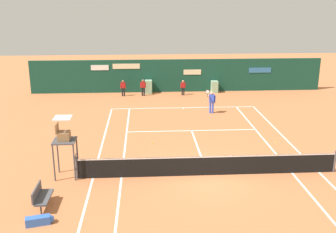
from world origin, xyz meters
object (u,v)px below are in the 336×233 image
at_px(player_on_baseline, 212,100).
at_px(tennis_ball_near_service_line, 152,143).
at_px(equipment_bag, 41,220).
at_px(ball_kid_left_post, 143,86).
at_px(ball_kid_centre_post, 183,87).
at_px(umpire_chair, 64,138).
at_px(tennis_ball_by_sideline, 275,143).
at_px(ball_kid_right_post, 123,87).
at_px(player_bench, 41,195).

height_order(player_on_baseline, tennis_ball_near_service_line, player_on_baseline).
bearing_deg(equipment_bag, tennis_ball_near_service_line, 62.09).
xyz_separation_m(ball_kid_left_post, tennis_ball_near_service_line, (0.49, -11.33, -0.77)).
bearing_deg(ball_kid_centre_post, equipment_bag, 65.03).
relative_size(umpire_chair, tennis_ball_near_service_line, 41.88).
distance_m(player_on_baseline, ball_kid_centre_post, 5.65).
bearing_deg(ball_kid_centre_post, tennis_ball_by_sideline, 104.61).
distance_m(ball_kid_right_post, tennis_ball_by_sideline, 14.81).
height_order(player_bench, tennis_ball_near_service_line, player_bench).
bearing_deg(player_bench, tennis_ball_near_service_line, 146.43).
height_order(equipment_bag, ball_kid_right_post, ball_kid_right_post).
distance_m(player_bench, player_on_baseline, 15.43).
bearing_deg(tennis_ball_near_service_line, ball_kid_right_post, 100.70).
height_order(umpire_chair, ball_kid_centre_post, umpire_chair).
bearing_deg(umpire_chair, tennis_ball_by_sideline, 108.36).
xyz_separation_m(player_on_baseline, ball_kid_right_post, (-6.46, 5.45, -0.16)).
bearing_deg(ball_kid_left_post, umpire_chair, 72.89).
relative_size(umpire_chair, tennis_ball_by_sideline, 41.88).
relative_size(ball_kid_centre_post, ball_kid_right_post, 0.95).
bearing_deg(umpire_chair, ball_kid_left_post, 166.96).
bearing_deg(player_bench, ball_kid_right_post, 172.57).
relative_size(player_on_baseline, ball_kid_left_post, 1.31).
relative_size(player_on_baseline, tennis_ball_by_sideline, 26.67).
bearing_deg(umpire_chair, tennis_ball_near_service_line, 134.63).
xyz_separation_m(player_on_baseline, ball_kid_centre_post, (-1.48, 5.45, -0.20)).
height_order(player_on_baseline, ball_kid_centre_post, player_on_baseline).
distance_m(ball_kid_centre_post, tennis_ball_near_service_line, 11.70).
relative_size(ball_kid_centre_post, tennis_ball_by_sideline, 18.78).
distance_m(player_bench, tennis_ball_near_service_line, 8.15).
bearing_deg(player_bench, player_on_baseline, 145.12).
relative_size(ball_kid_centre_post, ball_kid_left_post, 0.92).
bearing_deg(equipment_bag, tennis_ball_by_sideline, 34.46).
distance_m(umpire_chair, player_on_baseline, 12.96).
height_order(umpire_chair, ball_kid_right_post, umpire_chair).
relative_size(ball_kid_left_post, ball_kid_right_post, 1.03).
distance_m(equipment_bag, ball_kid_right_post, 19.48).
bearing_deg(tennis_ball_by_sideline, ball_kid_right_post, 127.96).
bearing_deg(umpire_chair, ball_kid_right_post, 172.93).
relative_size(player_on_baseline, tennis_ball_near_service_line, 26.67).
height_order(player_bench, player_on_baseline, player_on_baseline).
height_order(player_bench, tennis_ball_by_sideline, player_bench).
distance_m(ball_kid_centre_post, tennis_ball_by_sideline, 12.39).
bearing_deg(player_on_baseline, umpire_chair, 68.54).
xyz_separation_m(ball_kid_left_post, ball_kid_right_post, (-1.65, 0.00, -0.02)).
bearing_deg(tennis_ball_by_sideline, ball_kid_left_post, 122.57).
relative_size(umpire_chair, player_bench, 2.15).
relative_size(player_bench, ball_kid_right_post, 0.98).
height_order(ball_kid_right_post, tennis_ball_by_sideline, ball_kid_right_post).
xyz_separation_m(umpire_chair, tennis_ball_by_sideline, (11.00, 3.65, -1.83)).
distance_m(player_on_baseline, tennis_ball_by_sideline, 6.81).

